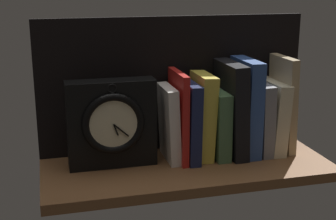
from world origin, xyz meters
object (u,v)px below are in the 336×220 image
at_px(book_cream_twain, 271,116).
at_px(book_white_catcher, 169,123).
at_px(book_green_romantic, 216,123).
at_px(framed_clock, 112,124).
at_px(book_red_requiem, 178,116).
at_px(book_yellow_seinlanguage, 202,116).
at_px(book_navy_bierce, 188,120).
at_px(book_gray_chess, 258,117).
at_px(book_tan_shortstories, 283,104).
at_px(book_black_skeptic, 231,109).
at_px(book_blue_modern, 246,107).

bearing_deg(book_cream_twain, book_white_catcher, 180.00).
height_order(book_green_romantic, book_cream_twain, book_cream_twain).
relative_size(book_white_catcher, framed_clock, 0.89).
distance_m(book_red_requiem, book_cream_twain, 0.26).
distance_m(book_red_requiem, book_yellow_seinlanguage, 0.06).
bearing_deg(book_navy_bierce, book_gray_chess, -0.00).
distance_m(book_green_romantic, book_tan_shortstories, 0.19).
xyz_separation_m(book_red_requiem, book_green_romantic, (0.10, 0.00, -0.03)).
height_order(book_gray_chess, book_tan_shortstories, book_tan_shortstories).
relative_size(book_white_catcher, book_red_requiem, 0.84).
relative_size(book_navy_bierce, book_cream_twain, 1.07).
height_order(book_yellow_seinlanguage, book_black_skeptic, book_black_skeptic).
relative_size(book_blue_modern, book_cream_twain, 1.33).
bearing_deg(book_white_catcher, book_blue_modern, 0.00).
bearing_deg(framed_clock, book_white_catcher, 3.38).
relative_size(book_white_catcher, book_gray_chess, 1.01).
distance_m(book_green_romantic, book_gray_chess, 0.12).
distance_m(book_green_romantic, framed_clock, 0.28).
bearing_deg(book_red_requiem, book_green_romantic, 0.00).
bearing_deg(book_red_requiem, book_navy_bierce, 0.00).
distance_m(book_red_requiem, book_gray_chess, 0.23).
relative_size(book_white_catcher, book_navy_bierce, 0.95).
distance_m(book_blue_modern, book_cream_twain, 0.08).
distance_m(book_red_requiem, book_blue_modern, 0.19).
height_order(book_white_catcher, book_blue_modern, book_blue_modern).
height_order(book_cream_twain, book_tan_shortstories, book_tan_shortstories).
distance_m(book_white_catcher, book_red_requiem, 0.03).
bearing_deg(book_yellow_seinlanguage, book_white_catcher, 180.00).
bearing_deg(book_yellow_seinlanguage, book_cream_twain, 0.00).
bearing_deg(book_white_catcher, framed_clock, -176.62).
bearing_deg(book_green_romantic, framed_clock, -178.19).
bearing_deg(framed_clock, book_navy_bierce, 2.52).
xyz_separation_m(book_yellow_seinlanguage, book_black_skeptic, (0.08, 0.00, 0.01)).
bearing_deg(book_navy_bierce, book_yellow_seinlanguage, -0.00).
relative_size(book_white_catcher, book_tan_shortstories, 0.76).
bearing_deg(book_green_romantic, book_yellow_seinlanguage, 180.00).
xyz_separation_m(book_green_romantic, book_gray_chess, (0.12, 0.00, 0.01)).
xyz_separation_m(book_black_skeptic, framed_clock, (-0.32, -0.01, -0.01)).
xyz_separation_m(book_white_catcher, book_cream_twain, (0.29, 0.00, -0.00)).
bearing_deg(book_black_skeptic, book_cream_twain, 0.00).
distance_m(book_black_skeptic, book_cream_twain, 0.12).
height_order(book_blue_modern, book_gray_chess, book_blue_modern).
relative_size(book_white_catcher, book_blue_modern, 0.76).
relative_size(book_navy_bierce, book_yellow_seinlanguage, 0.92).
xyz_separation_m(book_green_romantic, book_cream_twain, (0.16, 0.00, 0.01)).
bearing_deg(book_black_skeptic, book_gray_chess, 0.00).
relative_size(book_red_requiem, framed_clock, 1.05).
xyz_separation_m(book_navy_bierce, framed_clock, (-0.20, -0.01, 0.01)).
height_order(book_white_catcher, book_yellow_seinlanguage, book_yellow_seinlanguage).
relative_size(book_white_catcher, book_yellow_seinlanguage, 0.88).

